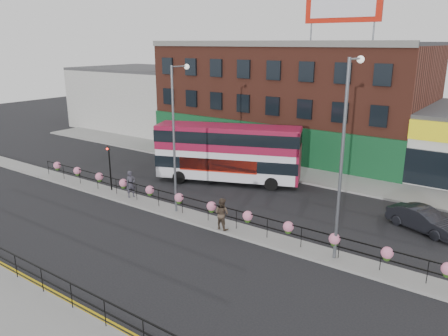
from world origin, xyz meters
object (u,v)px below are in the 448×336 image
Objects in this scene: double_decker_bus at (228,148)px; pedestrian_a at (131,184)px; lamp_column_west at (176,127)px; pedestrian_b at (222,214)px; lamp_column_east at (345,144)px; car at (423,220)px.

double_decker_bus reaches higher than pedestrian_a.
pedestrian_b is at bearing -10.87° from lamp_column_west.
double_decker_bus is 1.23× the size of lamp_column_west.
pedestrian_a is at bearing -114.81° from double_decker_bus.
lamp_column_east reaches higher than pedestrian_b.
double_decker_bus is 13.66m from lamp_column_east.
lamp_column_east is at bearing -31.37° from double_decker_bus.
lamp_column_east reaches higher than car.
car is 18.26m from pedestrian_a.
car is 2.35× the size of pedestrian_a.
pedestrian_a is at bearing 130.75° from car.
double_decker_bus is at bearing -54.67° from pedestrian_b.
car is 8.36m from lamp_column_east.
car is 11.36m from pedestrian_b.
double_decker_bus is 14.22m from car.
pedestrian_b reaches higher than car.
lamp_column_east reaches higher than pedestrian_a.
car is (14.05, -0.90, -2.00)m from double_decker_bus.
lamp_column_west reaches higher than pedestrian_b.
lamp_column_east is (14.54, -0.02, 4.74)m from pedestrian_a.
lamp_column_east is at bearing -0.48° from lamp_column_west.
double_decker_bus is 9.16m from pedestrian_b.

